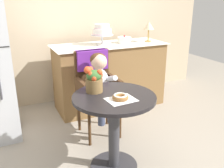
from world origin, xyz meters
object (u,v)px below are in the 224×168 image
object	(u,v)px
cafe_table	(114,118)
donut_front	(120,97)
wicker_chair	(95,79)
seated_child	(100,80)
flower_vase	(94,80)
round_layer_cake	(124,40)
table_lamp	(149,26)
tiered_cake_stand	(102,31)

from	to	relation	value
cafe_table	donut_front	distance (m)	0.26
wicker_chair	seated_child	bearing A→B (deg)	-93.71
flower_vase	round_layer_cake	distance (m)	1.46
cafe_table	flower_vase	world-z (taller)	flower_vase
donut_front	round_layer_cake	distance (m)	1.61
table_lamp	wicker_chair	bearing A→B (deg)	-152.63
donut_front	table_lamp	distance (m)	1.78
donut_front	table_lamp	bearing A→B (deg)	50.22
wicker_chair	donut_front	bearing A→B (deg)	-100.11
flower_vase	round_layer_cake	world-z (taller)	round_layer_cake
donut_front	tiered_cake_stand	distance (m)	1.50
flower_vase	table_lamp	distance (m)	1.67
cafe_table	tiered_cake_stand	bearing A→B (deg)	71.31
donut_front	flower_vase	bearing A→B (deg)	116.00
tiered_cake_stand	round_layer_cake	world-z (taller)	tiered_cake_stand
table_lamp	seated_child	bearing A→B (deg)	-146.20
cafe_table	seated_child	distance (m)	0.59
wicker_chair	table_lamp	xyz separation A→B (m)	(1.02, 0.53, 0.48)
seated_child	donut_front	xyz separation A→B (m)	(-0.09, -0.65, 0.07)
cafe_table	donut_front	world-z (taller)	donut_front
tiered_cake_stand	table_lamp	size ratio (longest dim) A/B	1.05
flower_vase	table_lamp	size ratio (longest dim) A/B	0.82
cafe_table	donut_front	bearing A→B (deg)	-84.74
round_layer_cake	table_lamp	world-z (taller)	table_lamp
wicker_chair	flower_vase	distance (m)	0.62
table_lamp	donut_front	bearing A→B (deg)	-129.78
donut_front	table_lamp	xyz separation A→B (m)	(1.12, 1.34, 0.37)
wicker_chair	donut_front	xyz separation A→B (m)	(-0.09, -0.81, 0.10)
seated_child	round_layer_cake	distance (m)	1.05
wicker_chair	round_layer_cake	world-z (taller)	round_layer_cake
cafe_table	round_layer_cake	size ratio (longest dim) A/B	3.76
round_layer_cake	table_lamp	size ratio (longest dim) A/B	0.67
wicker_chair	table_lamp	distance (m)	1.25
wicker_chair	tiered_cake_stand	xyz separation A→B (m)	(0.34, 0.59, 0.44)
wicker_chair	round_layer_cake	bearing A→B (deg)	37.71
flower_vase	table_lamp	world-z (taller)	table_lamp
cafe_table	flower_vase	distance (m)	0.38
donut_front	round_layer_cake	xyz separation A→B (m)	(0.77, 1.41, 0.20)
cafe_table	wicker_chair	bearing A→B (deg)	81.99
wicker_chair	flower_vase	world-z (taller)	same
cafe_table	flower_vase	size ratio (longest dim) A/B	3.08
seated_child	round_layer_cake	world-z (taller)	round_layer_cake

